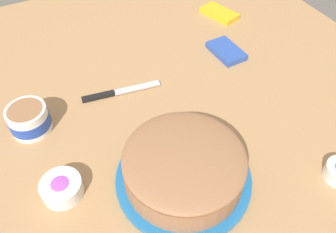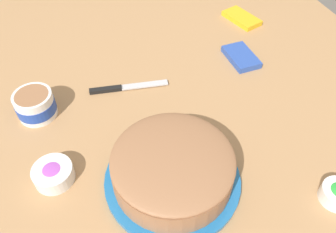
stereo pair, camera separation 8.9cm
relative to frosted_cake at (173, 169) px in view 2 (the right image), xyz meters
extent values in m
plane|color=tan|center=(-0.26, 0.07, -0.05)|extent=(1.54, 1.54, 0.00)
cylinder|color=#1E6BB2|center=(0.00, 0.00, -0.04)|extent=(0.32, 0.32, 0.01)
cylinder|color=brown|center=(0.00, 0.00, -0.01)|extent=(0.26, 0.26, 0.06)
cylinder|color=#9E6B47|center=(0.00, 0.00, 0.00)|extent=(0.28, 0.28, 0.07)
ellipsoid|color=#9E6B47|center=(0.00, 0.00, 0.04)|extent=(0.28, 0.28, 0.03)
cylinder|color=white|center=(-0.32, -0.28, -0.01)|extent=(0.10, 0.10, 0.07)
cylinder|color=#2347B2|center=(-0.32, -0.28, -0.02)|extent=(0.11, 0.11, 0.03)
cylinder|color=#9E6B47|center=(-0.32, -0.28, 0.02)|extent=(0.09, 0.09, 0.01)
cube|color=silver|center=(-0.34, 0.03, -0.04)|extent=(0.04, 0.14, 0.00)
cube|color=black|center=(-0.36, -0.09, -0.04)|extent=(0.03, 0.10, 0.01)
cylinder|color=white|center=(-0.09, -0.26, -0.03)|extent=(0.09, 0.09, 0.04)
cylinder|color=#B251C6|center=(-0.09, -0.26, -0.02)|extent=(0.08, 0.08, 0.01)
ellipsoid|color=#B251C6|center=(-0.09, -0.26, -0.02)|extent=(0.07, 0.07, 0.02)
cube|color=#2D51B2|center=(-0.37, 0.36, -0.04)|extent=(0.13, 0.09, 0.02)
cube|color=yellow|center=(-0.58, 0.48, -0.04)|extent=(0.16, 0.11, 0.02)
camera|label=1|loc=(0.37, -0.23, 0.64)|focal=36.12mm
camera|label=2|loc=(0.40, -0.15, 0.64)|focal=36.12mm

